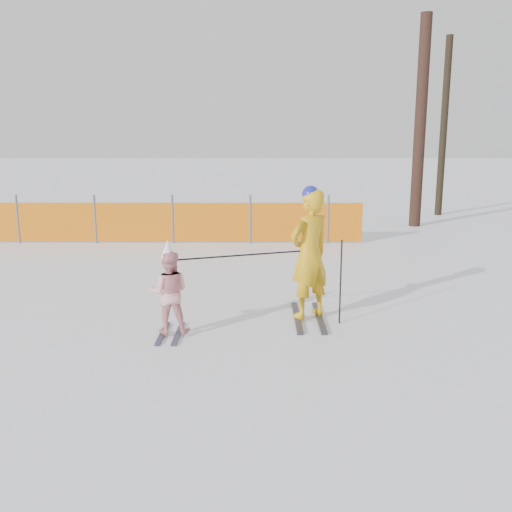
{
  "coord_description": "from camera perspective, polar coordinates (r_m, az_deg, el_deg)",
  "views": [
    {
      "loc": [
        0.04,
        -7.76,
        2.77
      ],
      "look_at": [
        0.0,
        0.5,
        1.0
      ],
      "focal_mm": 40.0,
      "sensor_mm": 36.0,
      "label": 1
    }
  ],
  "objects": [
    {
      "name": "adult",
      "position": [
        8.55,
        5.36,
        0.23
      ],
      "size": [
        0.85,
        1.47,
        2.04
      ],
      "color": "black",
      "rests_on": "ground"
    },
    {
      "name": "ski_poles",
      "position": [
        8.27,
        2.65,
        -1.03
      ],
      "size": [
        2.35,
        0.65,
        1.27
      ],
      "color": "black",
      "rests_on": "ground"
    },
    {
      "name": "safety_fence",
      "position": [
        15.46,
        -17.89,
        3.29
      ],
      "size": [
        14.91,
        0.06,
        1.25
      ],
      "color": "#595960",
      "rests_on": "ground"
    },
    {
      "name": "tree_trunks",
      "position": [
        19.36,
        20.14,
        12.5
      ],
      "size": [
        4.31,
        2.76,
        6.67
      ],
      "color": "black",
      "rests_on": "ground"
    },
    {
      "name": "ground",
      "position": [
        8.24,
        -0.02,
        -7.55
      ],
      "size": [
        120.0,
        120.0,
        0.0
      ],
      "primitive_type": "plane",
      "color": "white",
      "rests_on": "ground"
    },
    {
      "name": "child",
      "position": [
        8.02,
        -8.69,
        -3.57
      ],
      "size": [
        0.58,
        0.93,
        1.36
      ],
      "color": "black",
      "rests_on": "ground"
    }
  ]
}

